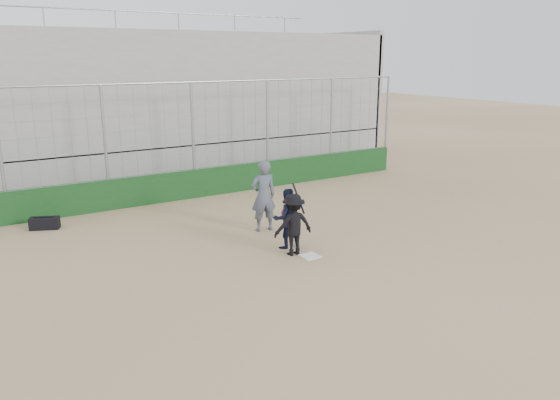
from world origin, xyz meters
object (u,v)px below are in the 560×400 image
umpire (263,199)px  batter_at_plate (293,224)px  equipment_bag (45,223)px  catcher_crouched (287,228)px

umpire → batter_at_plate: bearing=88.7°
batter_at_plate → umpire: umpire is taller
umpire → equipment_bag: size_ratio=2.10×
catcher_crouched → equipment_bag: catcher_crouched is taller
catcher_crouched → equipment_bag: size_ratio=1.23×
catcher_crouched → umpire: size_ratio=0.59×
catcher_crouched → umpire: bearing=81.4°
umpire → equipment_bag: 6.39m
equipment_bag → umpire: bearing=-33.6°
batter_at_plate → umpire: bearing=80.1°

